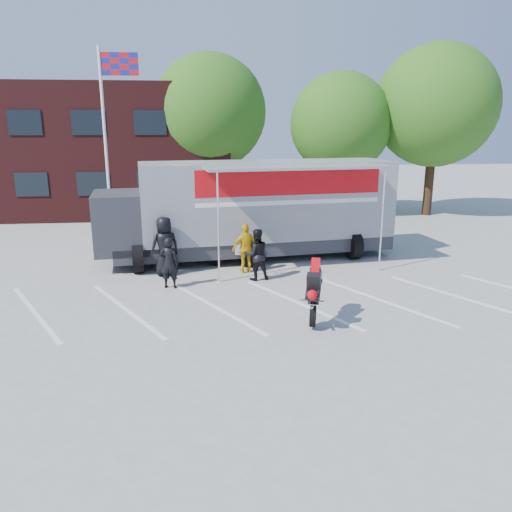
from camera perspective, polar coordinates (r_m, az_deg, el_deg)
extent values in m
plane|color=#A5A5A0|center=(13.27, 4.92, -6.92)|extent=(100.00, 100.00, 0.00)
cube|color=white|center=(14.18, 4.17, -5.42)|extent=(18.09, 13.33, 0.01)
cube|color=#461716|center=(31.08, -20.48, 11.28)|extent=(18.00, 8.00, 7.00)
cylinder|color=white|center=(22.50, -16.80, 11.88)|extent=(0.12, 0.12, 8.00)
cube|color=red|center=(22.48, -15.32, 20.42)|extent=(1.50, 0.04, 0.90)
cylinder|color=#382314|center=(28.30, -5.13, 8.05)|extent=(0.50, 0.50, 3.24)
sphere|color=#285415|center=(28.12, -5.32, 16.09)|extent=(6.12, 6.12, 6.12)
cylinder|color=#382314|center=(28.30, 9.36, 7.55)|extent=(0.50, 0.50, 2.88)
sphere|color=#285415|center=(28.09, 9.66, 14.69)|extent=(5.44, 5.44, 5.44)
cylinder|color=#382314|center=(29.52, 19.13, 7.76)|extent=(0.50, 0.50, 3.42)
sphere|color=#285415|center=(29.36, 19.84, 15.87)|extent=(6.46, 6.46, 6.46)
imported|color=black|center=(16.79, -10.38, 1.10)|extent=(1.15, 0.98, 1.99)
imported|color=black|center=(15.50, -9.89, -0.78)|extent=(0.64, 0.48, 1.60)
imported|color=black|center=(16.08, 0.05, 0.18)|extent=(0.91, 0.77, 1.68)
imported|color=#E4B70C|center=(16.87, -1.15, 0.88)|extent=(1.07, 0.71, 1.69)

